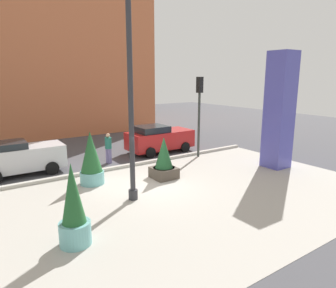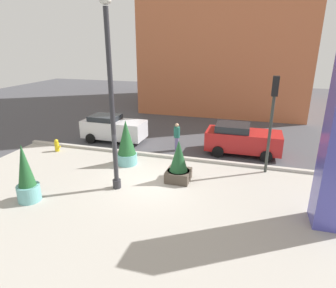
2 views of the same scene
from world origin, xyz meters
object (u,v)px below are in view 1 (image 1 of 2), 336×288
Objects in this scene: car_curb_west at (19,157)px; traffic_light_corner at (199,104)px; car_intersection at (159,138)px; pedestrian_on_sidewalk at (108,147)px; art_pillar_blue at (279,111)px; lamp_post at (131,104)px; potted_plant_curbside at (164,160)px; potted_plant_mid_plaza at (74,210)px; potted_plant_by_pillar at (91,159)px.

traffic_light_corner is at bearing -13.57° from car_curb_west.
car_intersection is (8.11, 0.01, 0.01)m from car_curb_west.
pedestrian_on_sidewalk is at bearing -7.51° from car_curb_west.
pedestrian_on_sidewalk is at bearing 161.34° from traffic_light_corner.
car_intersection is at bearing 118.30° from art_pillar_blue.
art_pillar_blue is 1.47× the size of car_curb_west.
art_pillar_blue is (8.39, -0.32, -0.76)m from lamp_post.
potted_plant_curbside is at bearing -74.00° from pedestrian_on_sidewalk.
lamp_post reaches higher than pedestrian_on_sidewalk.
lamp_post is 4.46m from potted_plant_mid_plaza.
lamp_post is 1.84× the size of car_intersection.
car_intersection is 3.75m from pedestrian_on_sidewalk.
art_pillar_blue is 6.57m from potted_plant_curbside.
potted_plant_mid_plaza is 0.60× the size of car_curb_west.
traffic_light_corner is at bearing -18.66° from pedestrian_on_sidewalk.
lamp_post is at bearing -150.22° from traffic_light_corner.
traffic_light_corner reaches higher than potted_plant_curbside.
potted_plant_mid_plaza is 8.48m from pedestrian_on_sidewalk.
car_intersection is at bearing 120.09° from traffic_light_corner.
pedestrian_on_sidewalk is (-7.06, 5.65, -2.05)m from art_pillar_blue.
traffic_light_corner is at bearing 28.87° from potted_plant_curbside.
art_pillar_blue reaches higher than potted_plant_curbside.
car_curb_west is (-11.47, 6.24, -2.12)m from art_pillar_blue.
potted_plant_by_pillar is at bearing -126.32° from pedestrian_on_sidewalk.
potted_plant_by_pillar is 0.57× the size of car_intersection.
potted_plant_curbside reaches higher than car_intersection.
pedestrian_on_sidewalk is (-1.11, 3.86, 0.06)m from potted_plant_curbside.
art_pillar_blue is 9.27m from pedestrian_on_sidewalk.
potted_plant_mid_plaza reaches higher than car_intersection.
lamp_post is 1.63× the size of traffic_light_corner.
car_curb_west is at bearing 91.15° from potted_plant_mid_plaza.
potted_plant_by_pillar is (-0.67, 2.62, -2.61)m from lamp_post.
art_pillar_blue reaches higher than traffic_light_corner.
lamp_post reaches higher than potted_plant_by_pillar.
lamp_post is 3.87× the size of potted_plant_curbside.
art_pillar_blue is 9.70m from potted_plant_by_pillar.
car_curb_west is at bearing 117.59° from lamp_post.
potted_plant_mid_plaza is at bearing -147.02° from potted_plant_curbside.
traffic_light_corner reaches higher than car_curb_west.
art_pillar_blue is 11.60m from potted_plant_mid_plaza.
pedestrian_on_sidewalk is (1.32, 5.33, -2.81)m from lamp_post.
potted_plant_mid_plaza reaches higher than car_curb_west.
potted_plant_by_pillar is 0.59× the size of car_curb_west.
art_pillar_blue reaches higher than potted_plant_mid_plaza.
car_curb_west is at bearing 151.48° from art_pillar_blue.
potted_plant_by_pillar is 0.99× the size of potted_plant_mid_plaza.
potted_plant_curbside is at bearing -120.26° from car_intersection.
car_curb_west is 8.11m from car_intersection.
lamp_post reaches higher than potted_plant_mid_plaza.
potted_plant_mid_plaza reaches higher than pedestrian_on_sidewalk.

